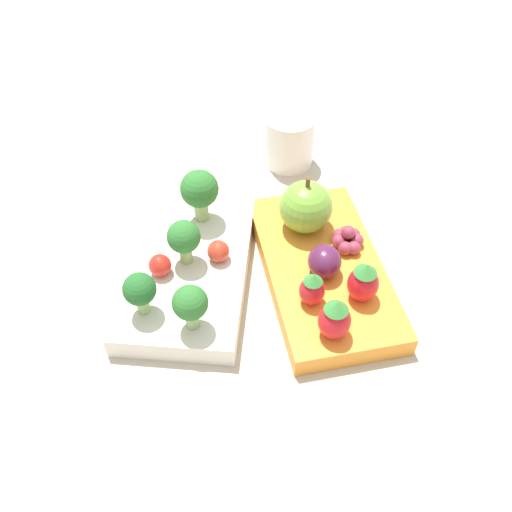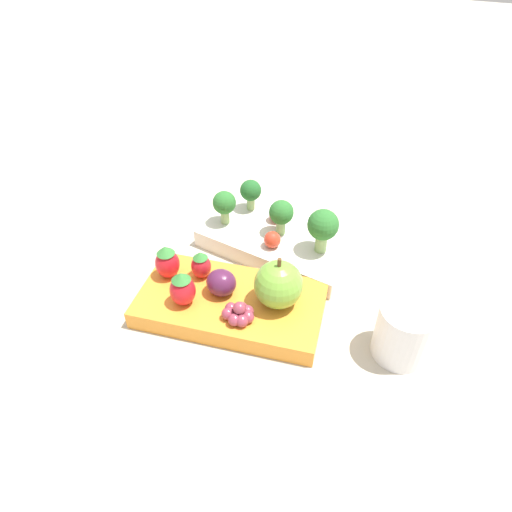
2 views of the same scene
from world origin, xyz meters
name	(u,v)px [view 1 (image 1 of 2)]	position (x,y,z in m)	size (l,w,h in m)	color
ground_plane	(257,273)	(0.00, 0.00, 0.00)	(4.00, 4.00, 0.00)	#BCB29E
bento_box_savoury	(189,271)	(0.00, 0.07, 0.01)	(0.23, 0.16, 0.03)	silver
bento_box_fruit	(323,270)	(-0.01, -0.07, 0.01)	(0.24, 0.15, 0.02)	orange
broccoli_floret_0	(184,236)	(0.00, 0.07, 0.06)	(0.03, 0.03, 0.05)	#93B770
broccoli_floret_1	(200,191)	(0.06, 0.06, 0.07)	(0.04, 0.04, 0.06)	#93B770
broccoli_floret_2	(140,290)	(-0.06, 0.11, 0.06)	(0.03, 0.03, 0.05)	#93B770
broccoli_floret_3	(190,304)	(-0.08, 0.07, 0.06)	(0.03, 0.03, 0.05)	#93B770
cherry_tomato_0	(160,265)	(-0.02, 0.10, 0.04)	(0.02, 0.02, 0.02)	red
cherry_tomato_1	(218,250)	(0.00, 0.04, 0.04)	(0.02, 0.02, 0.02)	red
apple	(306,207)	(0.04, -0.06, 0.05)	(0.06, 0.06, 0.07)	#70A838
strawberry_0	(363,282)	(-0.06, -0.10, 0.05)	(0.03, 0.03, 0.05)	red
strawberry_1	(335,319)	(-0.10, -0.06, 0.05)	(0.03, 0.03, 0.05)	red
strawberry_2	(312,289)	(-0.06, -0.05, 0.04)	(0.03, 0.03, 0.04)	red
plum	(325,261)	(-0.03, -0.07, 0.04)	(0.04, 0.03, 0.03)	#511E42
grape_cluster	(347,238)	(0.01, -0.10, 0.03)	(0.03, 0.03, 0.03)	#93384C
drinking_cup	(289,140)	(0.19, -0.06, 0.03)	(0.06, 0.06, 0.07)	white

